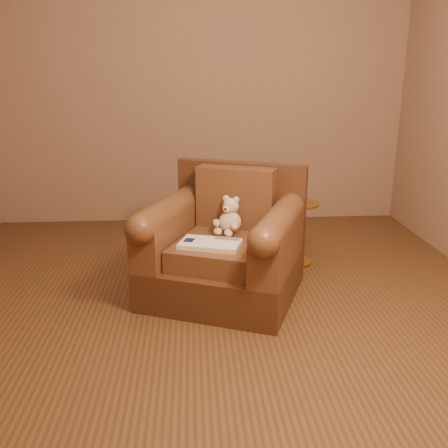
{
  "coord_description": "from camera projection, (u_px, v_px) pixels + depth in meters",
  "views": [
    {
      "loc": [
        -0.08,
        -2.93,
        1.46
      ],
      "look_at": [
        0.12,
        0.13,
        0.52
      ],
      "focal_mm": 40.0,
      "sensor_mm": 36.0,
      "label": 1
    }
  ],
  "objects": [
    {
      "name": "floor",
      "position": [
        207.0,
        306.0,
        3.23
      ],
      "size": [
        4.0,
        4.0,
        0.0
      ],
      "primitive_type": "plane",
      "color": "#54371C",
      "rests_on": "ground"
    },
    {
      "name": "teddy_bear",
      "position": [
        229.0,
        219.0,
        3.37
      ],
      "size": [
        0.19,
        0.22,
        0.26
      ],
      "rotation": [
        0.0,
        0.0,
        -0.6
      ],
      "color": "beige",
      "rests_on": "armchair"
    },
    {
      "name": "guidebook",
      "position": [
        210.0,
        244.0,
        3.14
      ],
      "size": [
        0.43,
        0.33,
        0.03
      ],
      "rotation": [
        0.0,
        0.0,
        -0.3
      ],
      "color": "beige",
      "rests_on": "armchair"
    },
    {
      "name": "room",
      "position": [
        204.0,
        22.0,
        2.73
      ],
      "size": [
        4.02,
        4.02,
        2.71
      ],
      "color": "#8D6E56",
      "rests_on": "ground"
    },
    {
      "name": "side_table",
      "position": [
        295.0,
        231.0,
        3.89
      ],
      "size": [
        0.35,
        0.35,
        0.5
      ],
      "color": "gold",
      "rests_on": "floor"
    },
    {
      "name": "armchair",
      "position": [
        225.0,
        247.0,
        3.35
      ],
      "size": [
        1.2,
        1.18,
        0.84
      ],
      "rotation": [
        0.0,
        0.0,
        -0.38
      ],
      "color": "#432716",
      "rests_on": "floor"
    }
  ]
}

